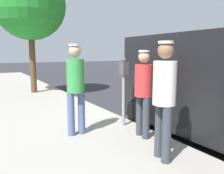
{
  "coord_description": "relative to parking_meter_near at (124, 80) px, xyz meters",
  "views": [
    {
      "loc": [
        4.08,
        4.4,
        1.77
      ],
      "look_at": [
        1.65,
        0.3,
        1.05
      ],
      "focal_mm": 36.22,
      "sensor_mm": 36.0,
      "label": 1
    }
  ],
  "objects": [
    {
      "name": "ground_plane",
      "position": [
        -1.35,
        -0.3,
        -1.18
      ],
      "size": [
        80.0,
        80.0,
        0.0
      ],
      "primitive_type": "plane",
      "color": "#2D2D33"
    },
    {
      "name": "sidewalk_slab",
      "position": [
        2.15,
        -0.3,
        -1.11
      ],
      "size": [
        5.0,
        32.0,
        0.15
      ],
      "primitive_type": "cube",
      "color": "#9E998E",
      "rests_on": "ground"
    },
    {
      "name": "pedestrian_in_white",
      "position": [
        0.39,
        1.67,
        0.0
      ],
      "size": [
        0.34,
        0.35,
        1.79
      ],
      "color": "#383D47",
      "rests_on": "sidewalk_slab"
    },
    {
      "name": "pedestrian_in_green",
      "position": [
        1.12,
        -0.01,
        0.0
      ],
      "size": [
        0.36,
        0.34,
        1.79
      ],
      "color": "#4C608C",
      "rests_on": "sidewalk_slab"
    },
    {
      "name": "parking_meter_near",
      "position": [
        0.0,
        0.0,
        0.0
      ],
      "size": [
        0.14,
        0.18,
        1.52
      ],
      "color": "gray",
      "rests_on": "sidewalk_slab"
    },
    {
      "name": "pedestrian_in_red",
      "position": [
        0.06,
        0.76,
        -0.07
      ],
      "size": [
        0.34,
        0.36,
        1.67
      ],
      "color": "#383D47",
      "rests_on": "sidewalk_slab"
    },
    {
      "name": "street_tree",
      "position": [
        0.79,
        -5.53,
        2.48
      ],
      "size": [
        2.81,
        2.81,
        4.94
      ],
      "color": "brown",
      "rests_on": "sidewalk_slab"
    }
  ]
}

